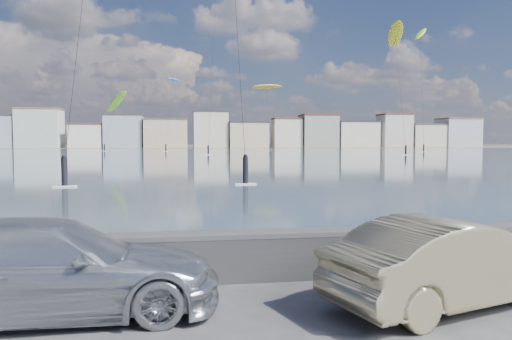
{
  "coord_description": "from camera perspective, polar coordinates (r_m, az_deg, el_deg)",
  "views": [
    {
      "loc": [
        -0.71,
        -7.23,
        2.88
      ],
      "look_at": [
        1.0,
        4.0,
        2.2
      ],
      "focal_mm": 35.0,
      "sensor_mm": 36.0,
      "label": 1
    }
  ],
  "objects": [
    {
      "name": "ground",
      "position": [
        7.81,
        -2.98,
        -18.2
      ],
      "size": [
        700.0,
        700.0,
        0.0
      ],
      "primitive_type": "plane",
      "color": "#333335",
      "rests_on": "ground"
    },
    {
      "name": "bay_water",
      "position": [
        98.77,
        -8.26,
        1.71
      ],
      "size": [
        500.0,
        177.0,
        0.0
      ],
      "primitive_type": "cube",
      "color": "#2D444F",
      "rests_on": "ground"
    },
    {
      "name": "far_shore_strip",
      "position": [
        207.25,
        -8.48,
        2.58
      ],
      "size": [
        500.0,
        60.0,
        0.0
      ],
      "primitive_type": "cube",
      "color": "#4C473D",
      "rests_on": "ground"
    },
    {
      "name": "seawall",
      "position": [
        10.22,
        -4.51,
        -9.59
      ],
      "size": [
        400.0,
        0.36,
        1.08
      ],
      "color": "#28282B",
      "rests_on": "ground"
    },
    {
      "name": "far_buildings",
      "position": [
        193.27,
        -8.09,
        4.31
      ],
      "size": [
        240.79,
        13.26,
        14.6
      ],
      "color": "white",
      "rests_on": "ground"
    },
    {
      "name": "car_silver",
      "position": [
        8.95,
        -22.34,
        -10.3
      ],
      "size": [
        5.57,
        2.45,
        1.59
      ],
      "primitive_type": "imported",
      "rotation": [
        0.0,
        0.0,
        1.61
      ],
      "color": "silver",
      "rests_on": "ground"
    },
    {
      "name": "car_champagne",
      "position": [
        9.44,
        21.46,
        -9.74
      ],
      "size": [
        4.94,
        2.97,
        1.54
      ],
      "primitive_type": "imported",
      "rotation": [
        0.0,
        0.0,
        1.88
      ],
      "color": "tan",
      "rests_on": "ground"
    },
    {
      "name": "kitesurfer_3",
      "position": [
        146.68,
        -15.65,
        7.47
      ],
      "size": [
        7.85,
        13.67,
        16.97
      ],
      "color": "#8CD826",
      "rests_on": "ground"
    },
    {
      "name": "kitesurfer_4",
      "position": [
        113.0,
        15.64,
        14.61
      ],
      "size": [
        5.43,
        15.5,
        27.98
      ],
      "color": "yellow",
      "rests_on": "ground"
    },
    {
      "name": "kitesurfer_9",
      "position": [
        139.53,
        -9.47,
        10.03
      ],
      "size": [
        5.11,
        12.69,
        20.27
      ],
      "color": "blue",
      "rests_on": "ground"
    },
    {
      "name": "kitesurfer_12",
      "position": [
        143.56,
        18.28,
        14.4
      ],
      "size": [
        8.24,
        14.86,
        33.92
      ],
      "color": "#8CD826",
      "rests_on": "ground"
    },
    {
      "name": "kitesurfer_13",
      "position": [
        158.07,
        1.25,
        9.46
      ],
      "size": [
        11.19,
        13.59,
        20.98
      ],
      "color": "#BF8C19",
      "rests_on": "ground"
    }
  ]
}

